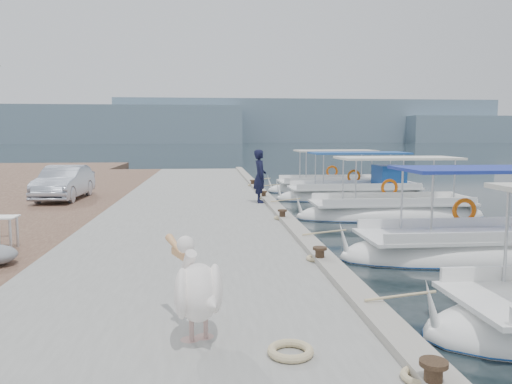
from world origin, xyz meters
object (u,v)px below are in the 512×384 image
Objects in this scene: fishing_caique_d at (356,195)px; fishing_caique_e at (331,189)px; pelican at (197,289)px; fisherman at (260,176)px; fishing_caique_c at (391,214)px; fishing_caique_b at (474,252)px; parked_car at (64,183)px.

fishing_caique_d is 1.07× the size of fishing_caique_e.
fisherman is (2.07, 12.49, 0.36)m from pelican.
fishing_caique_c is at bearing -89.50° from fishing_caique_e.
fishing_caique_d is 4.80× the size of pelican.
fisherman is (-4.70, -7.80, 1.37)m from fishing_caique_e.
fishing_caique_c is (0.14, 6.04, 0.00)m from fishing_caique_b.
pelican is (-6.85, -11.61, 1.01)m from fishing_caique_c.
fishing_caique_d reaches higher than pelican.
fishing_caique_c reaches higher than pelican.
fishing_caique_b is at bearing -92.07° from fishing_caique_d.
fishing_caique_e is at bearing 28.18° from parked_car.
parked_car is (-12.64, -2.73, 0.98)m from fishing_caique_d.
pelican is at bearing -140.32° from fishing_caique_b.
fishing_caique_b is at bearing -146.91° from fisherman.
fishing_caique_d is 18.37m from pelican.
fishing_caique_d is 6.84m from fisherman.
fishing_caique_c is 4.58× the size of pelican.
fishing_caique_e is (-0.35, 3.38, -0.06)m from fishing_caique_d.
fisherman is at bearing 123.83° from fishing_caique_b.
fishing_caique_e is at bearing 95.91° from fishing_caique_d.
parked_car is (-5.51, 14.18, 0.03)m from pelican.
fishing_caique_c reaches higher than parked_car.
fisherman is at bearing 169.54° from fishing_caique_c.
fishing_caique_d is at bearing 67.16° from pelican.
fisherman is 7.78m from parked_car.
fishing_caique_b is 14.99m from parked_car.
fishing_caique_c is at bearing -10.00° from parked_car.
pelican is 0.39× the size of parked_car.
pelican is 0.79× the size of fisherman.
fishing_caique_c is 8.68m from fishing_caique_e.
pelican is at bearing -108.47° from fishing_caique_e.
parked_car is at bearing 111.25° from pelican.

